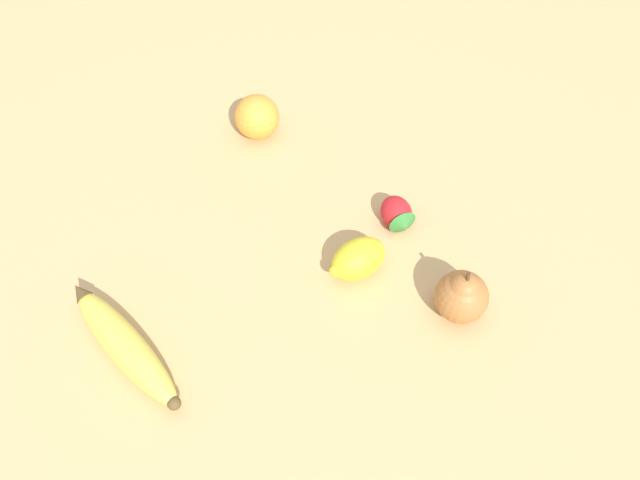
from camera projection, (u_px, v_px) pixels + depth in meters
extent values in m
plane|color=tan|center=(279.00, 294.00, 0.84)|extent=(3.00, 3.00, 0.00)
ellipsoid|color=#DBCC4C|center=(125.00, 345.00, 0.77)|extent=(0.10, 0.22, 0.04)
cone|color=brown|center=(80.00, 292.00, 0.81)|extent=(0.03, 0.03, 0.03)
sphere|color=brown|center=(174.00, 403.00, 0.72)|extent=(0.02, 0.02, 0.02)
sphere|color=orange|center=(257.00, 117.00, 1.00)|extent=(0.07, 0.07, 0.07)
sphere|color=#A36633|center=(461.00, 297.00, 0.80)|extent=(0.07, 0.07, 0.07)
sphere|color=#A36633|center=(464.00, 289.00, 0.78)|extent=(0.04, 0.04, 0.04)
cylinder|color=#4C3319|center=(468.00, 277.00, 0.76)|extent=(0.01, 0.01, 0.02)
ellipsoid|color=red|center=(396.00, 212.00, 0.90)|extent=(0.07, 0.07, 0.04)
cone|color=#337A33|center=(404.00, 226.00, 0.88)|extent=(0.04, 0.03, 0.04)
ellipsoid|color=yellow|center=(358.00, 259.00, 0.84)|extent=(0.10, 0.08, 0.05)
sphere|color=yellow|center=(335.00, 271.00, 0.83)|extent=(0.02, 0.02, 0.02)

